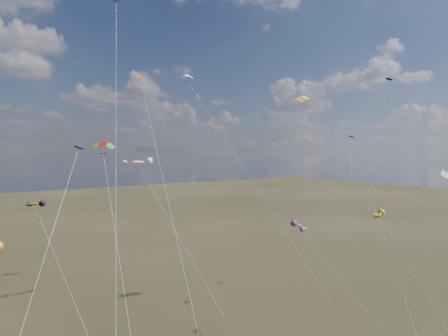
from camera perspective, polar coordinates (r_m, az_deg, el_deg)
diamond_black_high at (r=60.28m, az=23.80°, el=7.52°), size 11.47×19.01×31.04m
diamond_navy_tall at (r=61.56m, az=-15.12°, el=17.65°), size 14.68×34.70×43.68m
diamond_black_mid at (r=33.86m, az=-23.54°, el=-9.06°), size 11.76×15.13×21.48m
diamond_navy_right at (r=65.50m, az=18.05°, el=0.93°), size 10.95×17.12×23.32m
diamond_orange_center at (r=41.31m, az=-9.42°, el=1.81°), size 2.62×18.43×29.51m
parafoil_yellow at (r=59.73m, az=11.63°, el=9.70°), size 14.11×19.48×29.37m
parafoil_blue_white at (r=69.14m, az=-5.12°, el=12.81°), size 9.58×24.77×34.21m
parafoil_striped at (r=49.57m, az=29.22°, el=-0.54°), size 5.11×13.28×19.41m
parafoil_tricolor at (r=40.45m, az=-16.86°, el=3.11°), size 2.50×12.74×22.22m
novelty_orange_black at (r=54.42m, az=-25.42°, el=-4.78°), size 4.40×12.13×14.88m
novelty_white_purple at (r=46.42m, az=10.73°, el=-8.22°), size 6.17×10.86×12.90m
novelty_redwhite_stripe at (r=59.60m, az=-12.19°, el=0.79°), size 6.67×15.98×19.91m
novelty_blue_yellow at (r=45.23m, az=21.46°, el=-6.27°), size 3.10×9.63×14.78m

